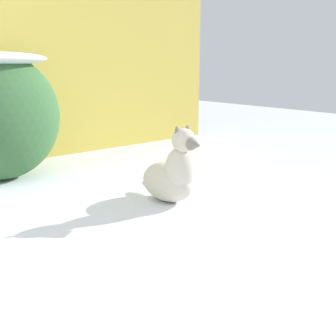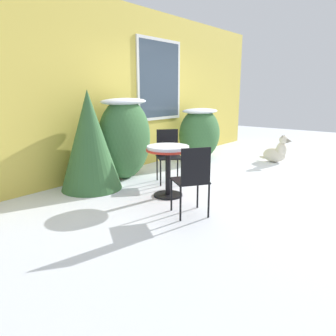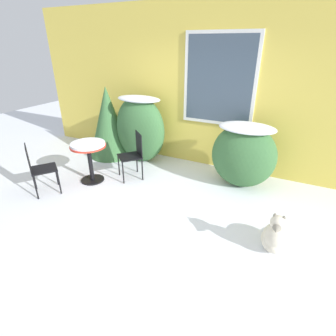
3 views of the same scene
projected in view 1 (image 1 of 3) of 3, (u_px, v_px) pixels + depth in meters
dog at (172, 175)px, 3.18m from camera, size 0.32×0.69×0.60m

